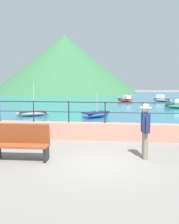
# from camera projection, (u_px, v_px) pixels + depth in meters

# --- Properties ---
(ground_plane) EXTENTS (120.00, 120.00, 0.00)m
(ground_plane) POSITION_uv_depth(u_px,v_px,m) (98.00, 163.00, 8.14)
(ground_plane) COLOR slate
(promenade_wall) EXTENTS (20.00, 0.56, 0.70)m
(promenade_wall) POSITION_uv_depth(u_px,v_px,m) (105.00, 131.00, 11.26)
(promenade_wall) COLOR tan
(promenade_wall) RESTS_ON ground
(railing) EXTENTS (18.44, 0.04, 0.90)m
(railing) POSITION_uv_depth(u_px,v_px,m) (105.00, 109.00, 11.14)
(railing) COLOR black
(railing) RESTS_ON promenade_wall
(lake_water) EXTENTS (64.00, 44.32, 0.06)m
(lake_water) POSITION_uv_depth(u_px,v_px,m) (116.00, 100.00, 33.62)
(lake_water) COLOR #236B89
(lake_water) RESTS_ON ground
(hill_main) EXTENTS (28.03, 28.03, 10.98)m
(hill_main) POSITION_uv_depth(u_px,v_px,m) (65.00, 64.00, 52.11)
(hill_main) COLOR #33663D
(hill_main) RESTS_ON ground
(bench_main) EXTENTS (1.71, 0.59, 1.13)m
(bench_main) POSITION_uv_depth(u_px,v_px,m) (22.00, 142.00, 8.42)
(bench_main) COLOR brown
(bench_main) RESTS_ON ground
(person_walking) EXTENTS (0.38, 0.57, 1.75)m
(person_walking) POSITION_uv_depth(u_px,v_px,m) (145.00, 128.00, 8.44)
(person_walking) COLOR slate
(person_walking) RESTS_ON ground
(bollard) EXTENTS (0.24, 0.24, 0.58)m
(bollard) POSITION_uv_depth(u_px,v_px,m) (34.00, 135.00, 10.82)
(bollard) COLOR gray
(bollard) RESTS_ON ground
(boat_0) EXTENTS (2.47, 1.78, 2.28)m
(boat_0) POSITION_uv_depth(u_px,v_px,m) (33.00, 113.00, 18.28)
(boat_0) COLOR gray
(boat_0) RESTS_ON lake_water
(boat_1) EXTENTS (2.18, 2.33, 0.76)m
(boat_1) POSITION_uv_depth(u_px,v_px,m) (125.00, 99.00, 30.09)
(boat_1) COLOR red
(boat_1) RESTS_ON lake_water
(boat_2) EXTENTS (2.43, 1.96, 0.76)m
(boat_2) POSITION_uv_depth(u_px,v_px,m) (162.00, 99.00, 30.47)
(boat_2) COLOR gray
(boat_2) RESTS_ON lake_water
(boat_3) EXTENTS (2.17, 2.34, 1.64)m
(boat_3) POSITION_uv_depth(u_px,v_px,m) (96.00, 114.00, 17.60)
(boat_3) COLOR #2D4C9E
(boat_3) RESTS_ON lake_water
(boat_5) EXTENTS (2.46, 1.52, 0.76)m
(boat_5) POSITION_uv_depth(u_px,v_px,m) (177.00, 105.00, 23.30)
(boat_5) COLOR #338C59
(boat_5) RESTS_ON lake_water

